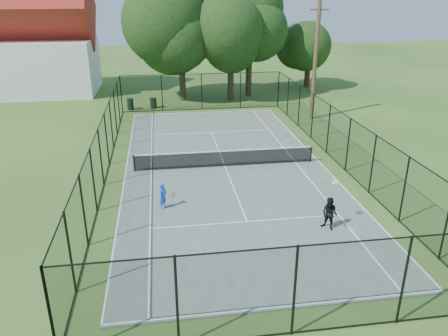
{
  "coord_description": "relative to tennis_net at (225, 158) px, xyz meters",
  "views": [
    {
      "loc": [
        -3.38,
        -22.5,
        9.24
      ],
      "look_at": [
        -0.5,
        -3.0,
        1.2
      ],
      "focal_mm": 35.0,
      "sensor_mm": 36.0,
      "label": 1
    }
  ],
  "objects": [
    {
      "name": "tennis_court",
      "position": [
        0.0,
        0.0,
        -0.55
      ],
      "size": [
        11.0,
        24.0,
        0.06
      ],
      "primitive_type": "cube",
      "color": "#536158",
      "rests_on": "ground"
    },
    {
      "name": "tree_near_mid",
      "position": [
        2.93,
        16.17,
        4.51
      ],
      "size": [
        6.32,
        6.32,
        8.26
      ],
      "color": "#332114",
      "rests_on": "ground"
    },
    {
      "name": "player_blue",
      "position": [
        -3.51,
        -4.6,
        0.09
      ],
      "size": [
        0.84,
        0.53,
        1.22
      ],
      "color": "blue",
      "rests_on": "tennis_court"
    },
    {
      "name": "player_black",
      "position": [
        3.21,
        -7.48,
        0.19
      ],
      "size": [
        0.86,
        1.0,
        2.02
      ],
      "color": "black",
      "rests_on": "tennis_court"
    },
    {
      "name": "tennis_net",
      "position": [
        0.0,
        0.0,
        0.0
      ],
      "size": [
        10.08,
        0.08,
        0.95
      ],
      "color": "black",
      "rests_on": "tennis_court"
    },
    {
      "name": "utility_pole",
      "position": [
        8.1,
        9.0,
        3.86
      ],
      "size": [
        1.4,
        0.3,
        8.76
      ],
      "color": "#4C3823",
      "rests_on": "ground"
    },
    {
      "name": "tree_near_left",
      "position": [
        -1.37,
        16.59,
        5.5
      ],
      "size": [
        7.58,
        7.58,
        9.88
      ],
      "color": "#332114",
      "rests_on": "ground"
    },
    {
      "name": "building",
      "position": [
        -17.0,
        22.0,
        4.35
      ],
      "size": [
        15.3,
        8.15,
        11.87
      ],
      "color": "silver",
      "rests_on": "ground"
    },
    {
      "name": "trash_bin_right",
      "position": [
        -4.0,
        14.13,
        -0.15
      ],
      "size": [
        0.58,
        0.58,
        0.86
      ],
      "color": "black",
      "rests_on": "ground"
    },
    {
      "name": "trash_bin_left",
      "position": [
        -5.9,
        13.79,
        -0.09
      ],
      "size": [
        0.58,
        0.58,
        0.96
      ],
      "color": "black",
      "rests_on": "ground"
    },
    {
      "name": "fence",
      "position": [
        0.0,
        0.0,
        0.92
      ],
      "size": [
        13.1,
        26.1,
        3.0
      ],
      "color": "black",
      "rests_on": "ground"
    },
    {
      "name": "tree_far_right",
      "position": [
        11.6,
        20.65,
        3.36
      ],
      "size": [
        4.81,
        4.81,
        6.37
      ],
      "color": "#332114",
      "rests_on": "ground"
    },
    {
      "name": "ground",
      "position": [
        0.0,
        0.0,
        -0.58
      ],
      "size": [
        120.0,
        120.0,
        0.0
      ],
      "primitive_type": "plane",
      "color": "#33511B"
    },
    {
      "name": "tree_near_right",
      "position": [
        4.86,
        17.59,
        5.42
      ],
      "size": [
        6.83,
        6.83,
        9.43
      ],
      "color": "#332114",
      "rests_on": "ground"
    }
  ]
}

